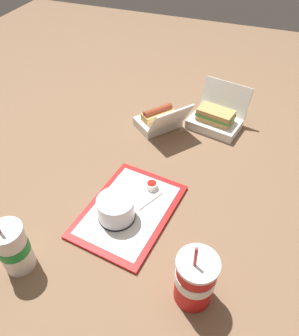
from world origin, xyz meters
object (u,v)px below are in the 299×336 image
(soda_cup_back, at_px, (13,248))
(clamshell_hotdog_corner, at_px, (159,120))
(plastic_fork, at_px, (150,200))
(ketchup_cup, at_px, (152,185))
(soda_cup_front, at_px, (195,279))
(cake_container, at_px, (116,209))
(food_tray, at_px, (129,211))
(clamshell_sandwich_center, at_px, (216,118))

(soda_cup_back, bearing_deg, clamshell_hotdog_corner, 168.42)
(plastic_fork, bearing_deg, ketchup_cup, -138.63)
(soda_cup_front, bearing_deg, cake_container, -118.69)
(ketchup_cup, xyz_separation_m, soda_cup_front, (0.31, 0.23, 0.06))
(food_tray, relative_size, clamshell_sandwich_center, 1.66)
(clamshell_hotdog_corner, relative_size, soda_cup_front, 1.14)
(soda_cup_back, bearing_deg, cake_container, 141.70)
(cake_container, height_order, plastic_fork, cake_container)
(soda_cup_front, bearing_deg, plastic_fork, -140.52)
(soda_cup_front, xyz_separation_m, soda_cup_back, (0.08, -0.48, -0.00))
(clamshell_sandwich_center, bearing_deg, cake_container, -17.37)
(clamshell_sandwich_center, xyz_separation_m, soda_cup_front, (0.76, 0.10, 0.04))
(cake_container, relative_size, soda_cup_back, 0.53)
(ketchup_cup, relative_size, clamshell_hotdog_corner, 0.16)
(food_tray, bearing_deg, clamshell_hotdog_corner, -172.75)
(ketchup_cup, relative_size, soda_cup_back, 0.18)
(plastic_fork, xyz_separation_m, clamshell_hotdog_corner, (-0.41, -0.11, 0.02))
(soda_cup_front, relative_size, soda_cup_back, 1.01)
(soda_cup_front, bearing_deg, clamshell_hotdog_corner, -154.10)
(food_tray, height_order, ketchup_cup, ketchup_cup)
(food_tray, distance_m, ketchup_cup, 0.12)
(food_tray, distance_m, cake_container, 0.06)
(cake_container, relative_size, ketchup_cup, 2.98)
(cake_container, relative_size, soda_cup_front, 0.53)
(food_tray, xyz_separation_m, clamshell_sandwich_center, (-0.56, 0.16, 0.04))
(ketchup_cup, relative_size, plastic_fork, 0.36)
(food_tray, distance_m, soda_cup_back, 0.36)
(cake_container, distance_m, ketchup_cup, 0.17)
(ketchup_cup, height_order, clamshell_sandwich_center, clamshell_sandwich_center)
(soda_cup_front, distance_m, soda_cup_back, 0.49)
(soda_cup_back, bearing_deg, clamshell_sandwich_center, 155.79)
(clamshell_sandwich_center, distance_m, soda_cup_back, 0.92)
(clamshell_sandwich_center, height_order, soda_cup_front, soda_cup_front)
(cake_container, height_order, soda_cup_back, soda_cup_back)
(food_tray, bearing_deg, clamshell_sandwich_center, 163.74)
(food_tray, xyz_separation_m, ketchup_cup, (-0.12, 0.04, 0.02))
(ketchup_cup, xyz_separation_m, plastic_fork, (0.06, 0.02, -0.01))
(soda_cup_back, bearing_deg, food_tray, 142.65)
(plastic_fork, relative_size, clamshell_sandwich_center, 0.46)
(food_tray, height_order, soda_cup_front, soda_cup_front)
(food_tray, xyz_separation_m, soda_cup_front, (0.20, 0.27, 0.08))
(soda_cup_front, bearing_deg, soda_cup_back, -80.37)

